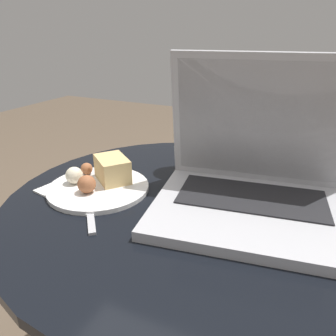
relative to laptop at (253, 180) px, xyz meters
name	(u,v)px	position (x,y,z in m)	size (l,w,h in m)	color
table	(184,265)	(-0.12, -0.03, -0.21)	(0.69, 0.69, 0.54)	#9E9EA3
napkin	(84,192)	(-0.31, -0.09, -0.05)	(0.19, 0.15, 0.00)	white
laptop	(253,180)	(0.00, 0.00, 0.00)	(0.37, 0.30, 0.27)	#B2B2B7
beer_glass	(206,122)	(-0.14, 0.13, 0.06)	(0.07, 0.07, 0.22)	gold
snack_plate	(100,180)	(-0.29, -0.06, -0.04)	(0.20, 0.20, 0.06)	white
fork	(89,200)	(-0.28, -0.11, -0.05)	(0.14, 0.16, 0.00)	#B2B2B7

